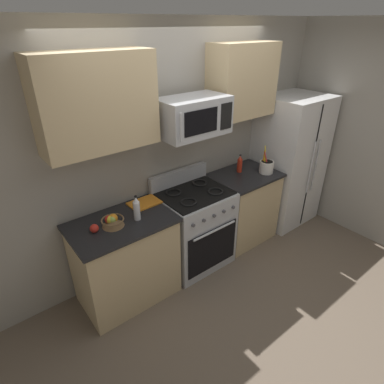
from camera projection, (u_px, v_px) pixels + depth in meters
The scene contains 16 objects.
ground_plane at pixel (230, 290), 3.42m from camera, with size 16.00×16.00×0.00m, color #6B5B4C.
wall_back at pixel (173, 150), 3.49m from camera, with size 8.00×0.10×2.60m, color #9E998E.
counter_left at pixel (126, 260), 3.15m from camera, with size 0.97×0.62×0.91m.
range_oven at pixel (194, 227), 3.62m from camera, with size 0.76×0.67×1.09m.
counter_right at pixel (242, 206), 4.06m from camera, with size 0.80×0.62×0.91m.
refrigerator at pixel (288, 161), 4.31m from camera, with size 0.82×0.74×1.74m.
wall_right at pixel (359, 134), 3.96m from camera, with size 0.10×8.00×2.60m, color #9E998E.
microwave at pixel (193, 116), 3.04m from camera, with size 0.69×0.44×0.36m.
upper_cabinets_left at pixel (97, 103), 2.54m from camera, with size 0.96×0.34×0.77m.
upper_cabinets_right at pixel (242, 81), 3.46m from camera, with size 0.79×0.34×0.77m.
utensil_crock at pixel (266, 166), 3.86m from camera, with size 0.17×0.17×0.33m.
fruit_basket at pixel (112, 221), 2.87m from camera, with size 0.21×0.21×0.10m.
apple_loose at pixel (94, 228), 2.78m from camera, with size 0.08×0.08×0.08m, color red.
cutting_board at pixel (144, 203), 3.23m from camera, with size 0.31×0.22×0.02m, color orange.
bottle_vinegar at pixel (137, 209), 2.93m from camera, with size 0.06×0.06×0.25m.
bottle_hot_sauce at pixel (240, 164), 3.87m from camera, with size 0.06×0.06×0.22m.
Camera 1 is at (-1.88, -1.70, 2.55)m, focal length 29.75 mm.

